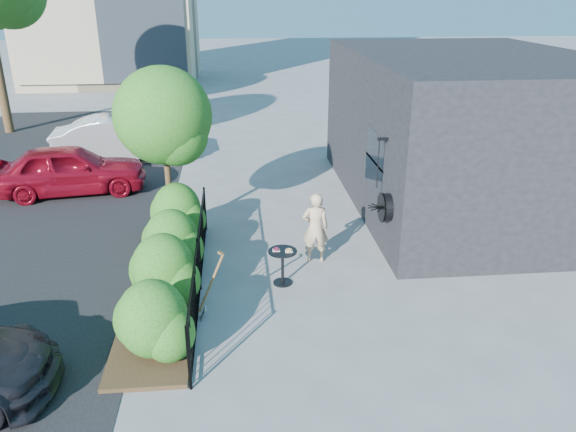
{
  "coord_description": "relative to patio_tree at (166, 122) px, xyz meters",
  "views": [
    {
      "loc": [
        -0.71,
        -9.88,
        5.54
      ],
      "look_at": [
        0.32,
        0.74,
        1.2
      ],
      "focal_mm": 35.0,
      "sensor_mm": 36.0,
      "label": 1
    }
  ],
  "objects": [
    {
      "name": "car_silver",
      "position": [
        -2.34,
        6.66,
        -2.01
      ],
      "size": [
        4.72,
        2.07,
        1.51
      ],
      "primitive_type": "imported",
      "rotation": [
        0.0,
        0.0,
        1.68
      ],
      "color": "#B0B0B5",
      "rests_on": "ground"
    },
    {
      "name": "ground",
      "position": [
        2.24,
        -2.76,
        -2.76
      ],
      "size": [
        120.0,
        120.0,
        0.0
      ],
      "primitive_type": "plane",
      "color": "gray",
      "rests_on": "ground"
    },
    {
      "name": "car_red",
      "position": [
        -3.24,
        3.31,
        -2.05
      ],
      "size": [
        4.42,
        2.32,
        1.44
      ],
      "primitive_type": "imported",
      "rotation": [
        0.0,
        0.0,
        1.72
      ],
      "color": "maroon",
      "rests_on": "ground"
    },
    {
      "name": "shop_building",
      "position": [
        7.73,
        1.74,
        -0.76
      ],
      "size": [
        6.22,
        9.0,
        4.0
      ],
      "color": "black",
      "rests_on": "ground"
    },
    {
      "name": "shrubs",
      "position": [
        0.14,
        -2.66,
        -2.06
      ],
      "size": [
        1.1,
        5.6,
        1.24
      ],
      "color": "#125018",
      "rests_on": "ground"
    },
    {
      "name": "shovel",
      "position": [
        0.98,
        -3.85,
        -2.16
      ],
      "size": [
        0.52,
        0.18,
        1.37
      ],
      "color": "brown",
      "rests_on": "ground"
    },
    {
      "name": "fence",
      "position": [
        0.74,
        -2.76,
        -2.2
      ],
      "size": [
        0.05,
        6.05,
        1.1
      ],
      "color": "black",
      "rests_on": "ground"
    },
    {
      "name": "planting_bed",
      "position": [
        0.04,
        -2.76,
        -2.72
      ],
      "size": [
        1.3,
        6.0,
        0.08
      ],
      "primitive_type": "cube",
      "color": "#382616",
      "rests_on": "ground"
    },
    {
      "name": "woman",
      "position": [
        3.17,
        -1.73,
        -1.98
      ],
      "size": [
        0.59,
        0.4,
        1.57
      ],
      "primitive_type": "imported",
      "rotation": [
        0.0,
        0.0,
        3.1
      ],
      "color": "tan",
      "rests_on": "ground"
    },
    {
      "name": "cafe_table",
      "position": [
        2.38,
        -2.67,
        -2.26
      ],
      "size": [
        0.58,
        0.58,
        0.78
      ],
      "rotation": [
        0.0,
        0.0,
        -0.06
      ],
      "color": "black",
      "rests_on": "ground"
    },
    {
      "name": "patio_tree",
      "position": [
        0.0,
        0.0,
        0.0
      ],
      "size": [
        2.2,
        2.2,
        3.94
      ],
      "color": "#3F2B19",
      "rests_on": "ground"
    }
  ]
}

